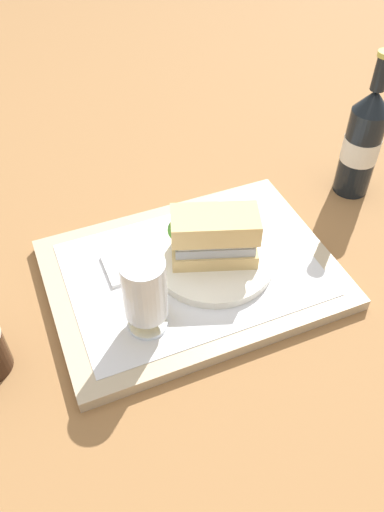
# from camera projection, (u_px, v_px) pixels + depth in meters

# --- Properties ---
(ground_plane) EXTENTS (3.00, 3.00, 0.00)m
(ground_plane) POSITION_uv_depth(u_px,v_px,m) (192.00, 278.00, 0.82)
(ground_plane) COLOR olive
(tray) EXTENTS (0.44, 0.32, 0.02)m
(tray) POSITION_uv_depth(u_px,v_px,m) (192.00, 274.00, 0.81)
(tray) COLOR tan
(tray) RESTS_ON ground_plane
(placemat) EXTENTS (0.38, 0.27, 0.00)m
(placemat) POSITION_uv_depth(u_px,v_px,m) (192.00, 269.00, 0.80)
(placemat) COLOR silver
(placemat) RESTS_ON tray
(plate) EXTENTS (0.19, 0.19, 0.01)m
(plate) POSITION_uv_depth(u_px,v_px,m) (212.00, 257.00, 0.81)
(plate) COLOR silver
(plate) RESTS_ON placemat
(sandwich) EXTENTS (0.14, 0.10, 0.08)m
(sandwich) POSITION_uv_depth(u_px,v_px,m) (211.00, 234.00, 0.77)
(sandwich) COLOR tan
(sandwich) RESTS_ON plate
(beer_glass) EXTENTS (0.06, 0.06, 0.12)m
(beer_glass) POSITION_uv_depth(u_px,v_px,m) (145.00, 293.00, 0.68)
(beer_glass) COLOR silver
(beer_glass) RESTS_ON placemat
(napkin_folded) EXTENTS (0.09, 0.07, 0.01)m
(napkin_folded) POSITION_uv_depth(u_px,v_px,m) (134.00, 263.00, 0.81)
(napkin_folded) COLOR white
(napkin_folded) RESTS_ON placemat
(second_bottle) EXTENTS (0.07, 0.07, 0.27)m
(second_bottle) POSITION_uv_depth(u_px,v_px,m) (362.00, 142.00, 0.90)
(second_bottle) COLOR black
(second_bottle) RESTS_ON ground_plane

